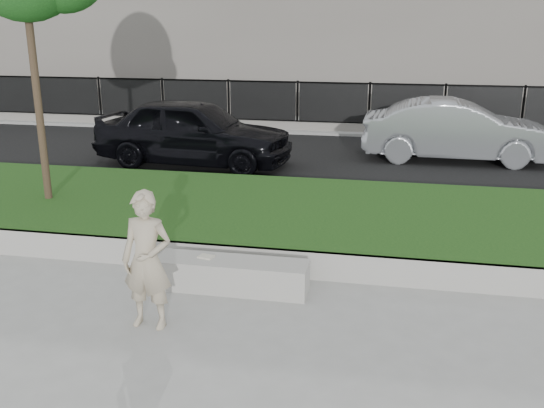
% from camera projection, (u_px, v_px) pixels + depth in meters
% --- Properties ---
extents(ground, '(90.00, 90.00, 0.00)m').
position_uv_depth(ground, '(195.00, 304.00, 7.63)').
color(ground, gray).
rests_on(ground, ground).
extents(grass_bank, '(34.00, 4.00, 0.40)m').
position_uv_depth(grass_bank, '(250.00, 216.00, 10.39)').
color(grass_bank, '#0E3A12').
rests_on(grass_bank, ground).
extents(grass_kerb, '(34.00, 0.08, 0.40)m').
position_uv_depth(grass_kerb, '(218.00, 258.00, 8.55)').
color(grass_kerb, '#9B9A91').
rests_on(grass_kerb, ground).
extents(street, '(34.00, 7.00, 0.04)m').
position_uv_depth(street, '(299.00, 157.00, 15.60)').
color(street, black).
rests_on(street, ground).
extents(far_pavement, '(34.00, 3.00, 0.12)m').
position_uv_depth(far_pavement, '(320.00, 126.00, 19.80)').
color(far_pavement, gray).
rests_on(far_pavement, ground).
extents(iron_fence, '(32.00, 0.30, 1.50)m').
position_uv_depth(iron_fence, '(316.00, 116.00, 18.72)').
color(iron_fence, slate).
rests_on(iron_fence, far_pavement).
extents(stone_bench, '(2.01, 0.50, 0.41)m').
position_uv_depth(stone_bench, '(232.00, 275.00, 7.98)').
color(stone_bench, '#9B9A91').
rests_on(stone_bench, ground).
extents(man, '(0.60, 0.41, 1.63)m').
position_uv_depth(man, '(147.00, 261.00, 6.86)').
color(man, tan).
rests_on(man, ground).
extents(book, '(0.22, 0.18, 0.02)m').
position_uv_depth(book, '(206.00, 257.00, 8.02)').
color(book, beige).
rests_on(book, stone_bench).
extents(car_dark, '(4.89, 2.32, 1.61)m').
position_uv_depth(car_dark, '(194.00, 132.00, 14.49)').
color(car_dark, black).
rests_on(car_dark, street).
extents(car_silver, '(4.57, 1.63, 1.50)m').
position_uv_depth(car_silver, '(457.00, 131.00, 14.93)').
color(car_silver, gray).
rests_on(car_silver, street).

